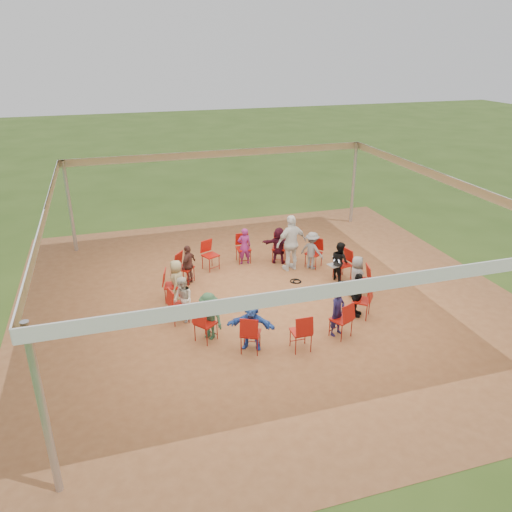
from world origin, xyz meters
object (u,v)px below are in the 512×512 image
object	(u,v)px
person_seated_0	(340,261)
cable_coil	(296,281)
chair_1	(314,253)
chair_4	(211,256)
chair_2	(279,248)
laptop	(335,263)
chair_9	(251,333)
chair_11	(341,319)
person_seated_5	(177,281)
person_seated_9	(337,312)
chair_6	(172,286)
chair_13	(360,281)
chair_10	(301,332)
person_seated_1	(312,250)
person_seated_2	(279,245)
chair_5	(185,268)
chair_0	(343,265)
chair_12	(361,301)
chair_3	(243,249)
person_seated_8	(252,325)
person_seated_10	(357,295)
standing_person	(291,243)
person_seated_6	(183,299)
person_seated_4	(189,265)
person_seated_11	(356,277)
chair_8	(206,323)
person_seated_7	(209,316)
chair_7	(178,306)
person_seated_3	(244,246)

from	to	relation	value
person_seated_0	cable_coil	distance (m)	1.37
chair_1	chair_4	world-z (taller)	same
chair_2	laptop	size ratio (longest dim) A/B	2.38
chair_1	chair_9	size ratio (longest dim) A/B	1.00
chair_11	person_seated_5	world-z (taller)	person_seated_5
person_seated_9	chair_1	bearing A→B (deg)	50.31
chair_6	chair_13	world-z (taller)	same
chair_10	person_seated_1	size ratio (longest dim) A/B	0.78
chair_2	person_seated_2	xyz separation A→B (m)	(-0.05, -0.11, 0.14)
chair_5	chair_2	bearing A→B (deg)	141.43
chair_0	chair_2	distance (m)	2.17
chair_1	person_seated_0	distance (m)	1.10
chair_12	chair_3	bearing A→B (deg)	64.29
chair_4	person_seated_8	distance (m)	4.41
chair_3	person_seated_10	world-z (taller)	person_seated_10
chair_13	standing_person	world-z (taller)	standing_person
chair_0	person_seated_10	distance (m)	2.13
chair_9	person_seated_6	world-z (taller)	person_seated_6
chair_12	person_seated_4	world-z (taller)	person_seated_4
person_seated_2	person_seated_4	distance (m)	2.97
chair_11	chair_0	bearing A→B (deg)	38.57
chair_11	person_seated_11	world-z (taller)	person_seated_11
chair_0	person_seated_10	world-z (taller)	person_seated_10
chair_4	chair_8	world-z (taller)	same
chair_2	person_seated_8	size ratio (longest dim) A/B	0.78
chair_4	chair_6	xyz separation A→B (m)	(-1.38, -1.68, 0.00)
person_seated_7	person_seated_11	distance (m)	4.30
chair_11	person_seated_7	distance (m)	3.05
standing_person	chair_2	bearing A→B (deg)	-90.69
person_seated_6	person_seated_7	distance (m)	1.06
chair_12	person_seated_5	size ratio (longest dim) A/B	0.78
chair_0	standing_person	size ratio (longest dim) A/B	0.52
cable_coil	chair_13	bearing A→B (deg)	-44.41
person_seated_0	person_seated_6	world-z (taller)	same
chair_12	chair_13	world-z (taller)	same
chair_13	person_seated_7	bearing A→B (deg)	115.04
chair_5	chair_12	bearing A→B (deg)	90.00
cable_coil	chair_7	bearing A→B (deg)	-160.95
chair_3	chair_5	distance (m)	2.17
chair_4	chair_10	bearing A→B (deg)	77.14
chair_4	person_seated_7	bearing A→B (deg)	52.55
chair_13	person_seated_3	size ratio (longest dim) A/B	0.78
chair_11	chair_8	bearing A→B (deg)	141.43
chair_10	person_seated_6	world-z (taller)	person_seated_6
chair_3	person_seated_5	world-z (taller)	person_seated_5
person_seated_5	person_seated_3	bearing A→B (deg)	141.43
chair_11	person_seated_9	distance (m)	0.18
chair_8	chair_10	distance (m)	2.17
chair_2	laptop	xyz separation A→B (m)	(1.06, -1.78, 0.11)
chair_9	person_seated_2	bearing A→B (deg)	90.00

